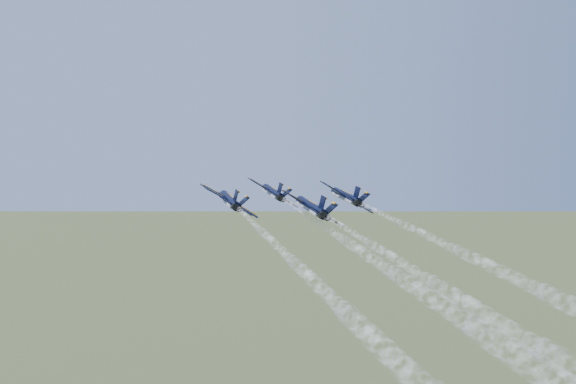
{
  "coord_description": "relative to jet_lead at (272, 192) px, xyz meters",
  "views": [
    {
      "loc": [
        -17.33,
        -110.36,
        118.16
      ],
      "look_at": [
        -1.08,
        5.28,
        107.83
      ],
      "focal_mm": 40.0,
      "sensor_mm": 36.0,
      "label": 1
    }
  ],
  "objects": [
    {
      "name": "jet_right",
      "position": [
        12.42,
        -10.86,
        0.0
      ],
      "size": [
        10.46,
        15.62,
        6.16
      ],
      "rotation": [
        0.0,
        0.55,
        0.16
      ],
      "color": "black"
    },
    {
      "name": "jet_left",
      "position": [
        -9.34,
        -14.76,
        0.0
      ],
      "size": [
        10.46,
        15.62,
        6.16
      ],
      "rotation": [
        0.0,
        0.55,
        0.16
      ],
      "color": "black"
    },
    {
      "name": "smoke_trail_lead",
      "position": [
        10.12,
        -63.58,
        0.03
      ],
      "size": [
        15.53,
        84.45,
        3.26
      ],
      "rotation": [
        0.0,
        0.55,
        0.16
      ],
      "color": "white"
    },
    {
      "name": "smoke_trail_left",
      "position": [
        0.77,
        -78.34,
        0.03
      ],
      "size": [
        15.53,
        84.45,
        3.26
      ],
      "rotation": [
        0.0,
        0.55,
        0.16
      ],
      "color": "white"
    },
    {
      "name": "jet_lead",
      "position": [
        0.0,
        0.0,
        0.0
      ],
      "size": [
        10.46,
        15.62,
        6.16
      ],
      "rotation": [
        0.0,
        0.55,
        0.16
      ],
      "color": "black"
    },
    {
      "name": "jet_slot",
      "position": [
        2.92,
        -27.4,
        0.0
      ],
      "size": [
        10.46,
        15.62,
        6.16
      ],
      "rotation": [
        0.0,
        0.55,
        0.16
      ],
      "color": "black"
    }
  ]
}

